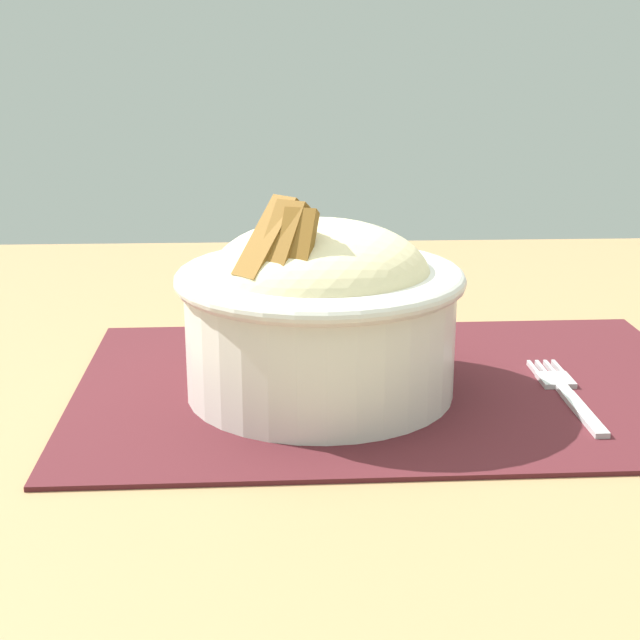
% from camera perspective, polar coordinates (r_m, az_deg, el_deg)
% --- Properties ---
extents(table, '(1.32, 0.93, 0.75)m').
position_cam_1_polar(table, '(0.68, 2.92, -8.35)').
color(table, '#99754C').
rests_on(table, ground_plane).
extents(placemat, '(0.44, 0.29, 0.00)m').
position_cam_1_polar(placemat, '(0.64, 4.49, -4.05)').
color(placemat, '#47191E').
rests_on(placemat, table).
extents(bowl, '(0.19, 0.19, 0.14)m').
position_cam_1_polar(bowl, '(0.61, -0.03, 0.77)').
color(bowl, silver).
rests_on(bowl, placemat).
extents(fork, '(0.02, 0.13, 0.00)m').
position_cam_1_polar(fork, '(0.64, 14.82, -4.27)').
color(fork, '#B3B3B3').
rests_on(fork, placemat).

